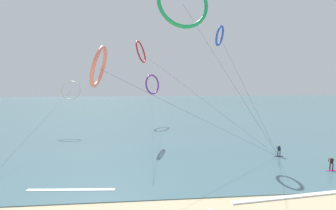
{
  "coord_description": "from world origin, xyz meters",
  "views": [
    {
      "loc": [
        -3.24,
        -13.44,
        10.44
      ],
      "look_at": [
        0.0,
        21.93,
        7.41
      ],
      "focal_mm": 25.02,
      "sensor_mm": 36.0,
      "label": 1
    }
  ],
  "objects_px": {
    "kite_ivory": "(71,90)",
    "kite_crimson": "(141,52)",
    "surfer_charcoal": "(279,151)",
    "kite_emerald": "(183,3)",
    "kite_cobalt": "(220,36)",
    "kite_violet": "(152,84)",
    "surfer_magenta": "(331,165)",
    "kite_coral": "(99,67)"
  },
  "relations": [
    {
      "from": "surfer_magenta",
      "to": "kite_emerald",
      "type": "xyz_separation_m",
      "value": [
        -18.6,
        -2.01,
        17.77
      ]
    },
    {
      "from": "kite_violet",
      "to": "kite_crimson",
      "type": "bearing_deg",
      "value": -148.09
    },
    {
      "from": "kite_ivory",
      "to": "kite_coral",
      "type": "height_order",
      "value": "kite_coral"
    },
    {
      "from": "kite_coral",
      "to": "kite_cobalt",
      "type": "bearing_deg",
      "value": 130.77
    },
    {
      "from": "surfer_magenta",
      "to": "kite_crimson",
      "type": "bearing_deg",
      "value": 4.32
    },
    {
      "from": "kite_cobalt",
      "to": "kite_coral",
      "type": "xyz_separation_m",
      "value": [
        -16.36,
        -13.38,
        -6.03
      ]
    },
    {
      "from": "surfer_charcoal",
      "to": "kite_emerald",
      "type": "distance_m",
      "value": 24.86
    },
    {
      "from": "surfer_charcoal",
      "to": "kite_ivory",
      "type": "height_order",
      "value": "kite_ivory"
    },
    {
      "from": "kite_crimson",
      "to": "surfer_charcoal",
      "type": "bearing_deg",
      "value": -111.37
    },
    {
      "from": "surfer_magenta",
      "to": "kite_violet",
      "type": "distance_m",
      "value": 43.26
    },
    {
      "from": "kite_ivory",
      "to": "kite_crimson",
      "type": "xyz_separation_m",
      "value": [
        15.14,
        -4.23,
        7.74
      ]
    },
    {
      "from": "kite_cobalt",
      "to": "kite_emerald",
      "type": "bearing_deg",
      "value": 1.9
    },
    {
      "from": "kite_cobalt",
      "to": "kite_violet",
      "type": "bearing_deg",
      "value": -125.38
    },
    {
      "from": "surfer_magenta",
      "to": "kite_cobalt",
      "type": "bearing_deg",
      "value": 0.16
    },
    {
      "from": "kite_coral",
      "to": "kite_violet",
      "type": "bearing_deg",
      "value": 172.37
    },
    {
      "from": "surfer_charcoal",
      "to": "kite_ivory",
      "type": "relative_size",
      "value": 0.06
    },
    {
      "from": "kite_cobalt",
      "to": "kite_coral",
      "type": "distance_m",
      "value": 21.98
    },
    {
      "from": "kite_ivory",
      "to": "kite_crimson",
      "type": "bearing_deg",
      "value": -13.96
    },
    {
      "from": "surfer_charcoal",
      "to": "kite_coral",
      "type": "distance_m",
      "value": 27.52
    },
    {
      "from": "kite_ivory",
      "to": "kite_emerald",
      "type": "height_order",
      "value": "kite_emerald"
    },
    {
      "from": "kite_crimson",
      "to": "kite_emerald",
      "type": "xyz_separation_m",
      "value": [
        4.72,
        -23.94,
        1.55
      ]
    },
    {
      "from": "surfer_charcoal",
      "to": "surfer_magenta",
      "type": "height_order",
      "value": "same"
    },
    {
      "from": "surfer_magenta",
      "to": "kite_cobalt",
      "type": "distance_m",
      "value": 23.4
    },
    {
      "from": "kite_coral",
      "to": "kite_emerald",
      "type": "xyz_separation_m",
      "value": [
        8.33,
        -0.12,
        6.37
      ]
    },
    {
      "from": "kite_cobalt",
      "to": "kite_violet",
      "type": "height_order",
      "value": "kite_cobalt"
    },
    {
      "from": "surfer_magenta",
      "to": "kite_ivory",
      "type": "relative_size",
      "value": 0.06
    },
    {
      "from": "surfer_magenta",
      "to": "kite_cobalt",
      "type": "relative_size",
      "value": 0.09
    },
    {
      "from": "surfer_magenta",
      "to": "kite_crimson",
      "type": "relative_size",
      "value": 0.08
    },
    {
      "from": "surfer_magenta",
      "to": "kite_emerald",
      "type": "distance_m",
      "value": 25.8
    },
    {
      "from": "kite_crimson",
      "to": "kite_cobalt",
      "type": "distance_m",
      "value": 16.53
    },
    {
      "from": "kite_cobalt",
      "to": "kite_coral",
      "type": "relative_size",
      "value": 0.81
    },
    {
      "from": "kite_ivory",
      "to": "kite_violet",
      "type": "distance_m",
      "value": 20.68
    },
    {
      "from": "kite_ivory",
      "to": "kite_coral",
      "type": "xyz_separation_m",
      "value": [
        11.54,
        -28.04,
        2.92
      ]
    },
    {
      "from": "surfer_magenta",
      "to": "kite_coral",
      "type": "xyz_separation_m",
      "value": [
        -26.92,
        -1.89,
        11.4
      ]
    },
    {
      "from": "kite_ivory",
      "to": "kite_crimson",
      "type": "distance_m",
      "value": 17.52
    },
    {
      "from": "kite_violet",
      "to": "kite_emerald",
      "type": "xyz_separation_m",
      "value": [
        2.12,
        -38.7,
        7.99
      ]
    },
    {
      "from": "surfer_charcoal",
      "to": "kite_cobalt",
      "type": "height_order",
      "value": "kite_cobalt"
    },
    {
      "from": "kite_emerald",
      "to": "kite_violet",
      "type": "bearing_deg",
      "value": 82.3
    },
    {
      "from": "surfer_charcoal",
      "to": "kite_emerald",
      "type": "xyz_separation_m",
      "value": [
        -15.45,
        -7.99,
        17.77
      ]
    },
    {
      "from": "kite_crimson",
      "to": "kite_emerald",
      "type": "distance_m",
      "value": 24.45
    },
    {
      "from": "kite_violet",
      "to": "kite_coral",
      "type": "bearing_deg",
      "value": -147.24
    },
    {
      "from": "surfer_charcoal",
      "to": "kite_ivory",
      "type": "distance_m",
      "value": 41.54
    }
  ]
}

